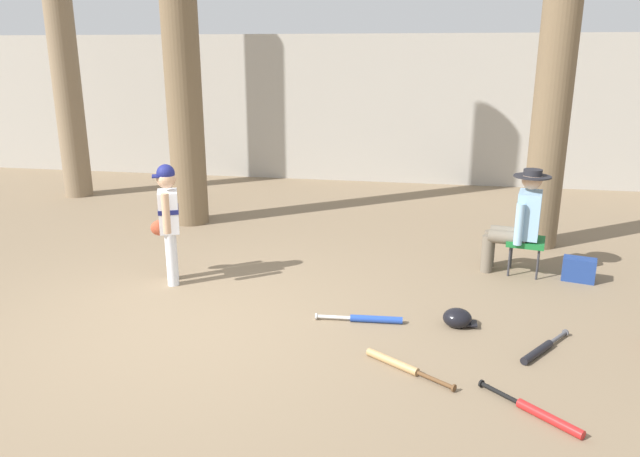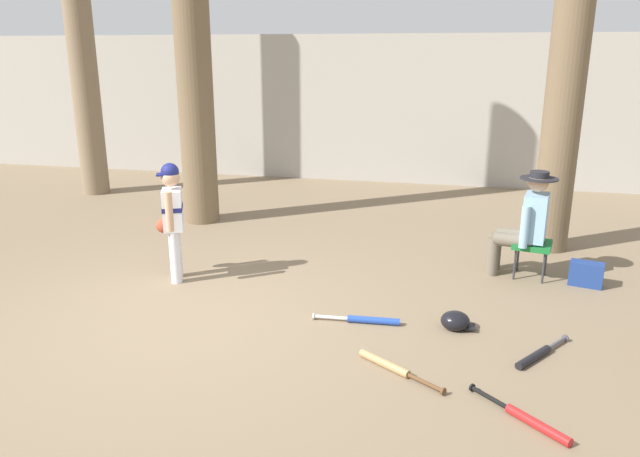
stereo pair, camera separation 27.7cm
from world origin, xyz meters
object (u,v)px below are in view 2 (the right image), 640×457
tree_far_left (80,39)px  bat_blue_youth (367,320)px  tree_behind_spectator (568,66)px  bat_red_barrel (530,420)px  bat_black_composite (537,355)px  batting_helmet_black (455,321)px  handbag_beside_stool (586,274)px  bat_wood_tan (390,366)px  young_ballplayer (172,214)px  tree_near_player (192,30)px  folding_stool (532,246)px  seated_spectator (525,221)px

tree_far_left → bat_blue_youth: size_ratio=7.26×
tree_behind_spectator → bat_red_barrel: tree_behind_spectator is taller
bat_black_composite → batting_helmet_black: size_ratio=2.10×
tree_far_left → batting_helmet_black: tree_far_left is taller
handbag_beside_stool → bat_wood_tan: size_ratio=0.47×
young_ballplayer → batting_helmet_black: 3.16m
tree_near_player → batting_helmet_black: tree_near_player is taller
young_ballplayer → handbag_beside_stool: 4.51m
tree_near_player → folding_stool: (4.53, -1.34, -2.34)m
bat_wood_tan → batting_helmet_black: bearing=61.0°
bat_wood_tan → batting_helmet_black: size_ratio=2.32×
bat_black_composite → tree_near_player: bearing=143.3°
tree_near_player → tree_far_left: bearing=153.8°
handbag_beside_stool → seated_spectator: bearing=167.4°
folding_stool → handbag_beside_stool: bearing=-12.9°
tree_near_player → bat_blue_youth: bearing=-45.0°
tree_behind_spectator → bat_wood_tan: 4.48m
handbag_beside_stool → batting_helmet_black: (-1.35, -1.41, -0.05)m
tree_behind_spectator → young_ballplayer: size_ratio=4.08×
young_ballplayer → bat_red_barrel: (3.56, -1.95, -0.71)m
tree_behind_spectator → bat_wood_tan: bearing=-114.3°
seated_spectator → young_ballplayer: bearing=-165.2°
bat_wood_tan → tree_behind_spectator: bearing=65.7°
folding_stool → handbag_beside_stool: (0.56, -0.13, -0.23)m
folding_stool → batting_helmet_black: bearing=-117.0°
handbag_beside_stool → bat_red_barrel: (-0.83, -2.79, -0.10)m
young_ballplayer → bat_wood_tan: size_ratio=1.81×
tree_behind_spectator → young_ballplayer: tree_behind_spectator is taller
young_ballplayer → bat_wood_tan: (2.55, -1.44, -0.71)m
tree_far_left → bat_black_composite: bearing=-33.1°
tree_near_player → tree_far_left: (-2.61, 1.28, -0.08)m
young_ballplayer → folding_stool: size_ratio=2.78×
tree_near_player → young_ballplayer: tree_near_player is taller
bat_red_barrel → batting_helmet_black: bearing=110.6°
folding_stool → bat_red_barrel: (-0.26, -2.92, -0.33)m
tree_behind_spectator → batting_helmet_black: tree_behind_spectator is taller
tree_far_left → bat_red_barrel: 9.21m
tree_behind_spectator → tree_far_left: bearing=168.7°
tree_far_left → batting_helmet_black: size_ratio=19.05×
tree_near_player → bat_red_barrel: 6.60m
tree_near_player → bat_wood_tan: size_ratio=8.63×
bat_blue_youth → tree_far_left: bearing=142.7°
handbag_beside_stool → bat_red_barrel: 2.91m
folding_stool → bat_wood_tan: 2.74m
young_ballplayer → bat_black_composite: young_ballplayer is taller
bat_wood_tan → bat_red_barrel: same height
tree_near_player → handbag_beside_stool: bearing=-16.1°
young_ballplayer → tree_far_left: tree_far_left is taller
tree_behind_spectator → folding_stool: bearing=-106.2°
young_ballplayer → bat_blue_youth: young_ballplayer is taller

